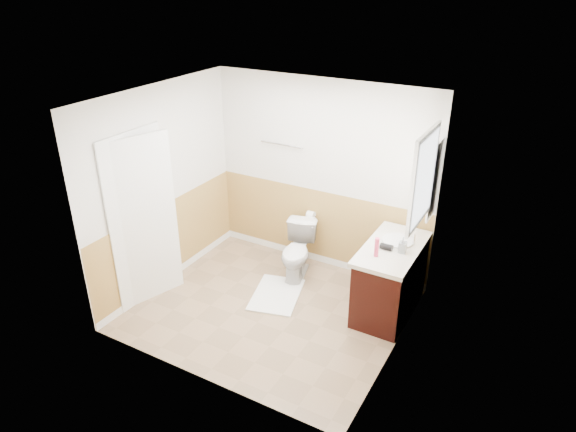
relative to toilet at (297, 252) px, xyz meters
The scene contains 32 objects.
floor 0.90m from the toilet, 84.27° to the right, with size 3.00×3.00×0.00m, color #8C7051.
ceiling 2.30m from the toilet, 84.27° to the right, with size 3.00×3.00×0.00m, color white.
wall_back 1.02m from the toilet, 80.19° to the left, with size 3.00×3.00×0.00m, color silver.
wall_front 2.31m from the toilet, 87.77° to the right, with size 3.00×3.00×0.00m, color silver.
wall_left 1.87m from the toilet, 149.88° to the right, with size 3.00×3.00×0.00m, color silver.
wall_right 2.00m from the toilet, 27.46° to the right, with size 3.00×3.00×0.00m, color silver.
wainscot_back 0.50m from the toilet, 79.95° to the left, with size 3.00×3.00×0.00m, color #AB8644.
wainscot_front 2.12m from the toilet, 87.76° to the right, with size 3.00×3.00×0.00m, color #AB8644.
wainscot_left 1.64m from the toilet, 149.66° to the right, with size 2.60×2.60×0.00m, color #AB8644.
wainscot_right 1.78m from the toilet, 27.64° to the right, with size 2.60×2.60×0.00m, color #AB8644.
toilet is the anchor object (origin of this frame).
bath_mat 0.64m from the toilet, 90.00° to the right, with size 0.55×0.80×0.02m, color white.
vanity_cabinet 1.30m from the toilet, ahead, with size 0.55×1.10×0.80m, color black.
vanity_knob_left 1.05m from the toilet, 14.01° to the right, with size 0.03×0.03×0.03m, color #B4B4BA.
vanity_knob_right 1.02m from the toilet, ahead, with size 0.03×0.03×0.03m, color #B9B9C0.
countertop 1.38m from the toilet, ahead, with size 0.60×1.15×0.05m, color beige.
sink_basin 1.39m from the toilet, ahead, with size 0.36×0.36×0.02m, color silver.
faucet 1.58m from the toilet, ahead, with size 0.02×0.02×0.14m, color silver.
lotion_bottle 1.41m from the toilet, 20.07° to the right, with size 0.05×0.05×0.22m, color #C83357.
soap_dispenser 1.55m from the toilet, ahead, with size 0.08×0.08×0.18m, color gray.
hair_dryer_body 1.38m from the toilet, 11.18° to the right, with size 0.07×0.07×0.14m, color black.
hair_dryer_handle 1.33m from the toilet, 10.14° to the right, with size 0.03×0.03×0.07m, color black.
mirror_panel 1.99m from the toilet, 10.10° to the left, with size 0.02×0.35×0.90m, color silver.
window_frame 2.10m from the toilet, ahead, with size 0.04×0.80×1.00m, color white.
window_glass 2.12m from the toilet, ahead, with size 0.01×0.70×0.90m, color white.
door 1.95m from the toilet, 136.00° to the right, with size 0.05×0.80×2.04m, color white.
door_frame 2.01m from the toilet, 137.60° to the right, with size 0.02×0.92×2.10m, color white.
door_knob 1.68m from the toilet, 143.15° to the right, with size 0.06×0.06×0.06m, color silver.
towel_bar 1.40m from the toilet, 137.69° to the left, with size 0.02×0.02×0.62m, color silver.
tp_holder_bar 0.54m from the toilet, 92.46° to the left, with size 0.02×0.02×0.14m, color silver.
tp_roll 0.54m from the toilet, 92.46° to the left, with size 0.11×0.11×0.10m, color white.
tp_sheet 0.47m from the toilet, 92.46° to the left, with size 0.10×0.01×0.16m, color white.
Camera 1 is at (2.63, -4.27, 3.66)m, focal length 32.04 mm.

